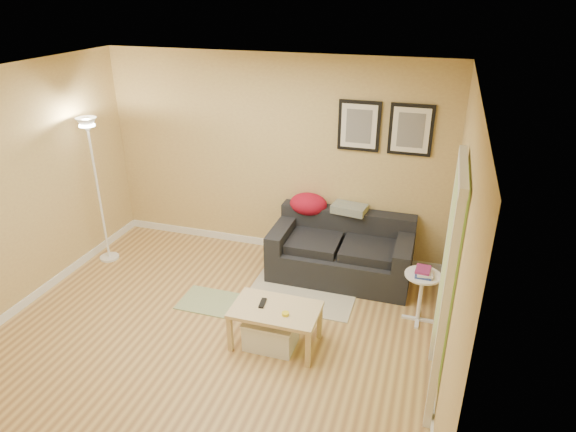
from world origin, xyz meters
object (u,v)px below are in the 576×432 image
object	(u,v)px
book_stack	(424,272)
floor_lamp	(99,196)
sofa	(341,249)
storage_bin	(271,332)
coffee_table	(276,326)
side_table	(420,298)

from	to	relation	value
book_stack	floor_lamp	bearing A→B (deg)	163.16
sofa	book_stack	xyz separation A→B (m)	(1.00, -0.67, 0.24)
sofa	storage_bin	xyz separation A→B (m)	(-0.39, -1.54, -0.22)
sofa	storage_bin	world-z (taller)	sofa
coffee_table	floor_lamp	size ratio (longest dim) A/B	0.45
side_table	floor_lamp	distance (m)	4.07
sofa	floor_lamp	distance (m)	3.11
coffee_table	side_table	world-z (taller)	side_table
storage_bin	side_table	distance (m)	1.64
side_table	book_stack	size ratio (longest dim) A/B	2.63
floor_lamp	storage_bin	bearing A→B (deg)	-21.47
side_table	storage_bin	bearing A→B (deg)	-147.88
storage_bin	book_stack	distance (m)	1.69
coffee_table	book_stack	size ratio (longest dim) A/B	3.92
sofa	book_stack	size ratio (longest dim) A/B	7.73
side_table	floor_lamp	xyz separation A→B (m)	(-4.02, 0.17, 0.61)
storage_bin	floor_lamp	bearing A→B (deg)	158.53
coffee_table	book_stack	bearing A→B (deg)	47.84
coffee_table	storage_bin	size ratio (longest dim) A/B	1.69
sofa	floor_lamp	size ratio (longest dim) A/B	0.89
floor_lamp	sofa	bearing A→B (deg)	9.39
coffee_table	side_table	bearing A→B (deg)	48.00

